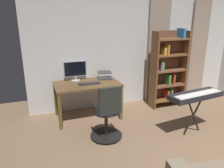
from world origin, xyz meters
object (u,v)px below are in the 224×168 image
object	(u,v)px
office_chair	(107,115)
piano_keyboard	(196,96)
computer_keyboard	(89,84)
bookshelf	(168,69)
desk	(87,88)
laptop	(105,76)
computer_monitor	(75,70)

from	to	relation	value
office_chair	piano_keyboard	distance (m)	1.59
computer_keyboard	bookshelf	size ratio (longest dim) A/B	0.24
desk	bookshelf	xyz separation A→B (m)	(-1.90, -0.01, 0.23)
computer_keyboard	laptop	world-z (taller)	laptop
office_chair	computer_keyboard	distance (m)	0.94
computer_monitor	computer_keyboard	bearing A→B (deg)	121.28
bookshelf	laptop	bearing A→B (deg)	-8.06
laptop	piano_keyboard	world-z (taller)	laptop
office_chair	laptop	world-z (taller)	office_chair
laptop	bookshelf	world-z (taller)	bookshelf
office_chair	piano_keyboard	xyz separation A→B (m)	(-1.54, 0.32, 0.26)
computer_keyboard	bookshelf	distance (m)	1.89
office_chair	piano_keyboard	size ratio (longest dim) A/B	0.93
desk	bookshelf	world-z (taller)	bookshelf
office_chair	computer_monitor	size ratio (longest dim) A/B	2.05
desk	piano_keyboard	xyz separation A→B (m)	(-1.64, 1.29, 0.06)
computer_monitor	piano_keyboard	bearing A→B (deg)	139.70
office_chair	computer_keyboard	world-z (taller)	office_chair
desk	piano_keyboard	world-z (taller)	piano_keyboard
computer_keyboard	piano_keyboard	size ratio (longest dim) A/B	0.40
desk	computer_monitor	xyz separation A→B (m)	(0.18, -0.26, 0.33)
computer_monitor	laptop	bearing A→B (deg)	175.78
laptop	bookshelf	xyz separation A→B (m)	(-1.45, 0.21, 0.08)
piano_keyboard	desk	bearing A→B (deg)	-44.53
computer_monitor	computer_keyboard	size ratio (longest dim) A/B	1.14
desk	computer_monitor	distance (m)	0.46
office_chair	laptop	size ratio (longest dim) A/B	2.75
computer_monitor	piano_keyboard	xyz separation A→B (m)	(-1.83, 1.55, -0.27)
office_chair	computer_monitor	distance (m)	1.37
desk	laptop	xyz separation A→B (m)	(-0.45, -0.21, 0.15)
office_chair	computer_keyboard	size ratio (longest dim) A/B	2.33
desk	office_chair	world-z (taller)	office_chair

